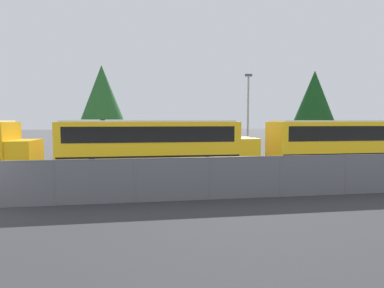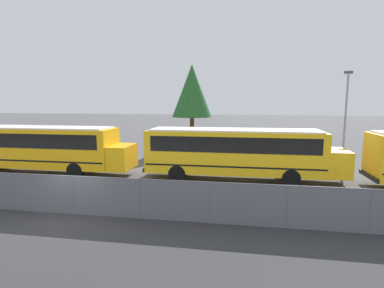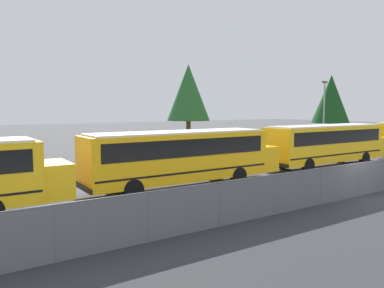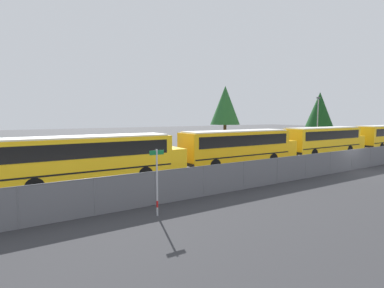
# 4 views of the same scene
# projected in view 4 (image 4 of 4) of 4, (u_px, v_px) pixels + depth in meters

# --- Properties ---
(ground_plane) EXTENTS (200.00, 200.00, 0.00)m
(ground_plane) POSITION_uv_depth(u_px,v_px,m) (351.00, 170.00, 24.96)
(ground_plane) COLOR #4C4C4F
(fence) EXTENTS (90.31, 0.07, 1.76)m
(fence) POSITION_uv_depth(u_px,v_px,m) (352.00, 160.00, 24.88)
(fence) COLOR #9EA0A5
(fence) RESTS_ON ground_plane
(school_bus_1) EXTENTS (12.30, 2.64, 3.24)m
(school_bus_1) POSITION_uv_depth(u_px,v_px,m) (94.00, 155.00, 19.69)
(school_bus_1) COLOR yellow
(school_bus_1) RESTS_ON ground_plane
(school_bus_2) EXTENTS (12.30, 2.64, 3.24)m
(school_bus_2) POSITION_uv_depth(u_px,v_px,m) (239.00, 145.00, 27.01)
(school_bus_2) COLOR #EDA80F
(school_bus_2) RESTS_ON ground_plane
(school_bus_3) EXTENTS (12.30, 2.64, 3.24)m
(school_bus_3) POSITION_uv_depth(u_px,v_px,m) (325.00, 138.00, 34.49)
(school_bus_3) COLOR yellow
(school_bus_3) RESTS_ON ground_plane
(street_sign) EXTENTS (0.70, 0.09, 3.05)m
(street_sign) POSITION_uv_depth(u_px,v_px,m) (157.00, 181.00, 13.43)
(street_sign) COLOR #B7B7BC
(street_sign) RESTS_ON ground_plane
(light_pole) EXTENTS (0.60, 0.24, 7.29)m
(light_pole) POSITION_uv_depth(u_px,v_px,m) (318.00, 119.00, 44.43)
(light_pole) COLOR gray
(light_pole) RESTS_ON ground_plane
(tree_0) EXTENTS (4.89, 4.89, 8.92)m
(tree_0) POSITION_uv_depth(u_px,v_px,m) (320.00, 109.00, 55.31)
(tree_0) COLOR #51381E
(tree_0) RESTS_ON ground_plane
(tree_2) EXTENTS (4.13, 4.13, 8.69)m
(tree_2) POSITION_uv_depth(u_px,v_px,m) (225.00, 105.00, 41.60)
(tree_2) COLOR #51381E
(tree_2) RESTS_ON ground_plane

